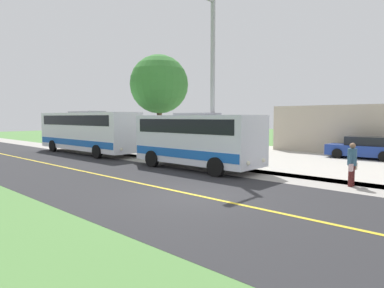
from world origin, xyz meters
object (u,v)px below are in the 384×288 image
(transit_bus_rear, at_px, (87,130))
(pedestrian_with_bags, at_px, (352,163))
(shuttle_bus_front, at_px, (197,138))
(parked_car_near, at_px, (364,148))
(tree_curbside, at_px, (159,85))
(street_light_pole, at_px, (211,77))

(transit_bus_rear, relative_size, pedestrian_with_bags, 6.04)
(shuttle_bus_front, xyz_separation_m, parked_car_near, (-10.55, 5.36, -0.93))
(transit_bus_rear, distance_m, pedestrian_with_bags, 18.35)
(shuttle_bus_front, distance_m, transit_bus_rear, 10.87)
(shuttle_bus_front, bearing_deg, tree_curbside, -115.42)
(parked_car_near, bearing_deg, tree_curbside, -56.29)
(pedestrian_with_bags, bearing_deg, transit_bus_rear, -87.52)
(shuttle_bus_front, relative_size, pedestrian_with_bags, 4.21)
(street_light_pole, bearing_deg, parked_car_near, 155.10)
(street_light_pole, distance_m, tree_curbside, 7.21)
(shuttle_bus_front, distance_m, parked_car_near, 11.87)
(pedestrian_with_bags, relative_size, parked_car_near, 0.38)
(parked_car_near, bearing_deg, transit_bus_rear, -56.85)
(shuttle_bus_front, height_order, transit_bus_rear, transit_bus_rear)
(street_light_pole, bearing_deg, transit_bus_rear, -87.84)
(tree_curbside, bearing_deg, parked_car_near, 123.71)
(tree_curbside, bearing_deg, street_light_pole, 69.57)
(street_light_pole, relative_size, tree_curbside, 1.23)
(shuttle_bus_front, bearing_deg, transit_bus_rear, -89.76)
(tree_curbside, bearing_deg, pedestrian_with_bags, 80.96)
(transit_bus_rear, relative_size, tree_curbside, 1.46)
(tree_curbside, bearing_deg, transit_bus_rear, -58.23)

